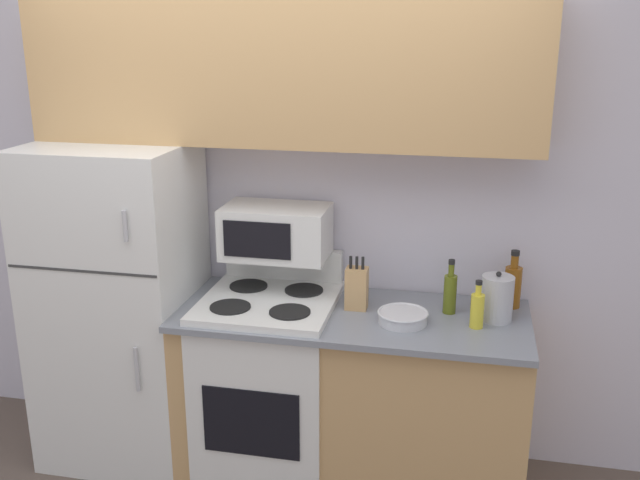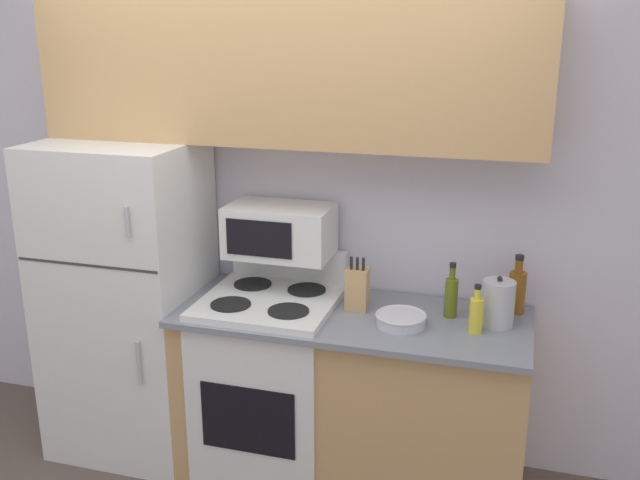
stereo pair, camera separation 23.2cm
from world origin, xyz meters
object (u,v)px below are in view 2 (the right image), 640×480
(bowl, at_px, (401,319))
(bottle_cooking_spray, at_px, (476,314))
(bottle_whiskey, at_px, (517,290))
(bottle_olive_oil, at_px, (451,296))
(microwave, at_px, (280,231))
(stove, at_px, (272,381))
(knife_block, at_px, (357,289))
(refrigerator, at_px, (127,300))
(kettle, at_px, (498,303))

(bowl, bearing_deg, bottle_cooking_spray, 3.97)
(bottle_whiskey, xyz_separation_m, bottle_olive_oil, (-0.29, -0.14, -0.01))
(bottle_cooking_spray, bearing_deg, microwave, 167.94)
(microwave, height_order, bottle_cooking_spray, microwave)
(stove, relative_size, knife_block, 4.16)
(refrigerator, height_order, knife_block, refrigerator)
(refrigerator, height_order, stove, refrigerator)
(bowl, distance_m, bottle_olive_oil, 0.27)
(refrigerator, distance_m, kettle, 1.85)
(knife_block, relative_size, bottle_whiskey, 0.93)
(knife_block, xyz_separation_m, kettle, (0.64, -0.00, 0.00))
(microwave, bearing_deg, refrigerator, -169.38)
(kettle, bearing_deg, bottle_olive_oil, 168.84)
(stove, bearing_deg, bowl, -6.65)
(bowl, relative_size, bottle_whiskey, 0.82)
(stove, relative_size, microwave, 2.13)
(knife_block, relative_size, kettle, 1.12)
(stove, bearing_deg, refrigerator, 179.47)
(knife_block, xyz_separation_m, bottle_cooking_spray, (0.56, -0.11, -0.02))
(refrigerator, distance_m, microwave, 0.89)
(knife_block, bearing_deg, bottle_whiskey, 13.63)
(kettle, bearing_deg, microwave, 174.32)
(microwave, xyz_separation_m, bottle_olive_oil, (0.85, -0.06, -0.22))
(knife_block, bearing_deg, bottle_cooking_spray, -10.78)
(refrigerator, distance_m, stove, 0.86)
(bottle_whiskey, distance_m, bottle_olive_oil, 0.32)
(bottle_whiskey, height_order, bottle_olive_oil, bottle_whiskey)
(microwave, height_order, kettle, microwave)
(bottle_whiskey, bearing_deg, kettle, -113.35)
(bottle_olive_oil, bearing_deg, knife_block, -174.96)
(refrigerator, relative_size, kettle, 7.03)
(microwave, bearing_deg, bottle_olive_oil, -4.31)
(bottle_cooking_spray, bearing_deg, knife_block, 169.22)
(bottle_cooking_spray, bearing_deg, refrigerator, 178.03)
(microwave, bearing_deg, kettle, -5.68)
(refrigerator, relative_size, bowl, 7.11)
(microwave, relative_size, knife_block, 1.95)
(bowl, xyz_separation_m, bottle_olive_oil, (0.20, 0.17, 0.07))
(stove, height_order, bottle_olive_oil, bottle_olive_oil)
(knife_block, height_order, bottle_whiskey, bottle_whiskey)
(bottle_whiskey, relative_size, kettle, 1.20)
(stove, distance_m, bottle_whiskey, 1.27)
(knife_block, xyz_separation_m, bottle_olive_oil, (0.43, 0.04, -0.00))
(bottle_cooking_spray, relative_size, bottle_olive_oil, 0.85)
(bottle_cooking_spray, distance_m, kettle, 0.13)
(refrigerator, distance_m, bottle_olive_oil, 1.65)
(bottle_cooking_spray, relative_size, kettle, 0.94)
(knife_block, height_order, bottle_cooking_spray, knife_block)
(kettle, bearing_deg, knife_block, 179.70)
(refrigerator, xyz_separation_m, microwave, (0.79, 0.15, 0.40))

